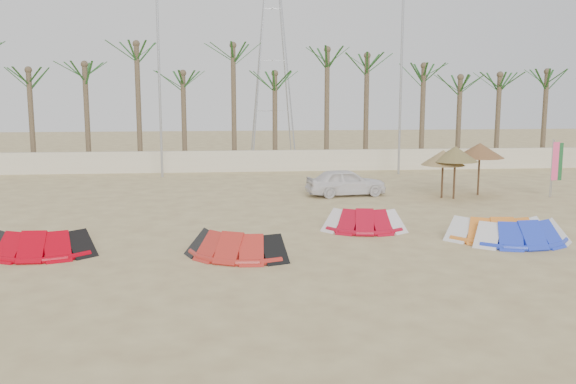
{
  "coord_description": "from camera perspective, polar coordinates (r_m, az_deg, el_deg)",
  "views": [
    {
      "loc": [
        -2.22,
        -17.37,
        5.13
      ],
      "look_at": [
        0.0,
        6.0,
        1.3
      ],
      "focal_mm": 40.0,
      "sensor_mm": 36.0,
      "label": 1
    }
  ],
  "objects": [
    {
      "name": "flag_pink",
      "position": [
        32.57,
        22.66,
        2.4
      ],
      "size": [
        0.45,
        0.13,
        2.77
      ],
      "color": "#A5A8AD",
      "rests_on": "ground"
    },
    {
      "name": "kite_red_right",
      "position": [
        23.46,
        6.64,
        -2.39
      ],
      "size": [
        3.09,
        1.92,
        0.9
      ],
      "color": "#AF091F",
      "rests_on": "ground"
    },
    {
      "name": "parasol_left",
      "position": [
        30.76,
        13.62,
        2.98
      ],
      "size": [
        2.04,
        2.04,
        2.26
      ],
      "color": "#4C331E",
      "rests_on": "ground"
    },
    {
      "name": "palm_line",
      "position": [
        41.0,
        -1.41,
        11.1
      ],
      "size": [
        52.0,
        4.0,
        7.7
      ],
      "color": "brown",
      "rests_on": "ground"
    },
    {
      "name": "kite_red_left",
      "position": [
        21.38,
        -21.16,
        -4.1
      ],
      "size": [
        3.39,
        1.61,
        0.9
      ],
      "color": "#B1000F",
      "rests_on": "ground"
    },
    {
      "name": "kite_red_mid",
      "position": [
        19.82,
        -4.73,
        -4.52
      ],
      "size": [
        3.63,
        2.58,
        0.9
      ],
      "color": "#B5251D",
      "rests_on": "ground"
    },
    {
      "name": "pylon",
      "position": [
        45.78,
        -1.36,
        2.83
      ],
      "size": [
        3.0,
        3.0,
        14.0
      ],
      "primitive_type": null,
      "color": "#A5A8AD",
      "rests_on": "ground"
    },
    {
      "name": "lamp_b",
      "position": [
        37.57,
        -11.32,
        10.06
      ],
      "size": [
        1.25,
        0.14,
        11.0
      ],
      "color": "#A5A8AD",
      "rests_on": "ground"
    },
    {
      "name": "boundary_wall",
      "position": [
        39.69,
        -2.19,
        2.78
      ],
      "size": [
        60.0,
        0.3,
        1.3
      ],
      "primitive_type": "cube",
      "color": "beige",
      "rests_on": "ground"
    },
    {
      "name": "kite_orange",
      "position": [
        23.1,
        17.95,
        -2.96
      ],
      "size": [
        3.57,
        1.88,
        0.9
      ],
      "color": "orange",
      "rests_on": "ground"
    },
    {
      "name": "parasol_right",
      "position": [
        32.04,
        16.68,
        3.56
      ],
      "size": [
        2.31,
        2.31,
        2.52
      ],
      "color": "#4C331E",
      "rests_on": "ground"
    },
    {
      "name": "kite_blue",
      "position": [
        22.77,
        19.89,
        -3.24
      ],
      "size": [
        3.46,
        1.84,
        0.9
      ],
      "color": "blue",
      "rests_on": "ground"
    },
    {
      "name": "ground",
      "position": [
        18.25,
        1.8,
        -7.07
      ],
      "size": [
        120.0,
        120.0,
        0.0
      ],
      "primitive_type": "plane",
      "color": "#CFBB80",
      "rests_on": "ground"
    },
    {
      "name": "lamp_c",
      "position": [
        38.76,
        10.07,
        10.07
      ],
      "size": [
        1.25,
        0.14,
        11.0
      ],
      "color": "#A5A8AD",
      "rests_on": "ground"
    },
    {
      "name": "flag_green",
      "position": [
        32.77,
        22.76,
        2.39
      ],
      "size": [
        0.45,
        0.1,
        2.73
      ],
      "color": "#A5A8AD",
      "rests_on": "ground"
    },
    {
      "name": "parasol_mid",
      "position": [
        30.64,
        14.65,
        3.3
      ],
      "size": [
        2.12,
        2.12,
        2.46
      ],
      "color": "#4C331E",
      "rests_on": "ground"
    },
    {
      "name": "car",
      "position": [
        30.85,
        5.17,
        0.88
      ],
      "size": [
        3.99,
        2.04,
        1.3
      ],
      "primitive_type": "imported",
      "rotation": [
        0.0,
        0.0,
        1.71
      ],
      "color": "white",
      "rests_on": "ground"
    }
  ]
}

